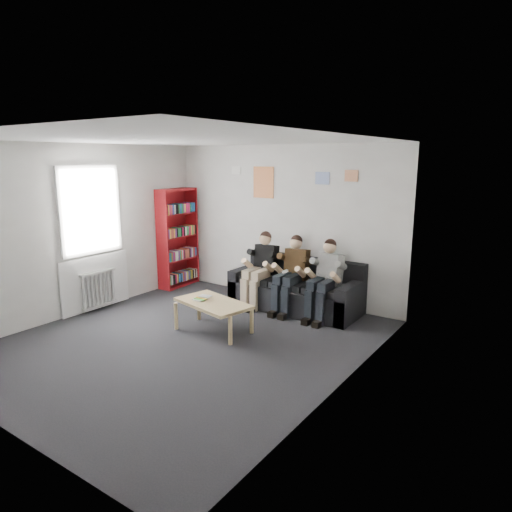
{
  "coord_description": "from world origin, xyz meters",
  "views": [
    {
      "loc": [
        4.12,
        -4.31,
        2.47
      ],
      "look_at": [
        0.26,
        1.3,
        1.01
      ],
      "focal_mm": 32.0,
      "sensor_mm": 36.0,
      "label": 1
    }
  ],
  "objects_px": {
    "sofa": "(296,291)",
    "bookshelf": "(178,238)",
    "person_middle": "(291,274)",
    "coffee_table": "(213,305)",
    "person_right": "(324,280)",
    "person_left": "(260,269)"
  },
  "relations": [
    {
      "from": "sofa",
      "to": "person_middle",
      "type": "distance_m",
      "value": 0.38
    },
    {
      "from": "bookshelf",
      "to": "sofa",
      "type": "bearing_deg",
      "value": -1.71
    },
    {
      "from": "sofa",
      "to": "person_middle",
      "type": "bearing_deg",
      "value": -90.0
    },
    {
      "from": "sofa",
      "to": "coffee_table",
      "type": "distance_m",
      "value": 1.66
    },
    {
      "from": "person_middle",
      "to": "person_right",
      "type": "relative_size",
      "value": 1.0
    },
    {
      "from": "bookshelf",
      "to": "person_left",
      "type": "bearing_deg",
      "value": -6.82
    },
    {
      "from": "person_left",
      "to": "person_middle",
      "type": "distance_m",
      "value": 0.6
    },
    {
      "from": "sofa",
      "to": "coffee_table",
      "type": "relative_size",
      "value": 1.93
    },
    {
      "from": "person_middle",
      "to": "sofa",
      "type": "bearing_deg",
      "value": 83.8
    },
    {
      "from": "sofa",
      "to": "bookshelf",
      "type": "xyz_separation_m",
      "value": [
        -2.61,
        -0.07,
        0.65
      ]
    },
    {
      "from": "person_left",
      "to": "bookshelf",
      "type": "bearing_deg",
      "value": 171.98
    },
    {
      "from": "person_left",
      "to": "person_middle",
      "type": "height_order",
      "value": "person_left"
    },
    {
      "from": "person_middle",
      "to": "bookshelf",
      "type": "bearing_deg",
      "value": 171.06
    },
    {
      "from": "coffee_table",
      "to": "person_left",
      "type": "relative_size",
      "value": 0.89
    },
    {
      "from": "bookshelf",
      "to": "coffee_table",
      "type": "xyz_separation_m",
      "value": [
        2.13,
        -1.51,
        -0.56
      ]
    },
    {
      "from": "person_right",
      "to": "coffee_table",
      "type": "bearing_deg",
      "value": -118.7
    },
    {
      "from": "coffee_table",
      "to": "person_right",
      "type": "bearing_deg",
      "value": 52.21
    },
    {
      "from": "sofa",
      "to": "person_middle",
      "type": "relative_size",
      "value": 1.72
    },
    {
      "from": "coffee_table",
      "to": "person_right",
      "type": "relative_size",
      "value": 0.89
    },
    {
      "from": "person_middle",
      "to": "person_left",
      "type": "bearing_deg",
      "value": 173.8
    },
    {
      "from": "person_right",
      "to": "bookshelf",
      "type": "bearing_deg",
      "value": -173.13
    },
    {
      "from": "sofa",
      "to": "person_right",
      "type": "height_order",
      "value": "person_right"
    }
  ]
}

